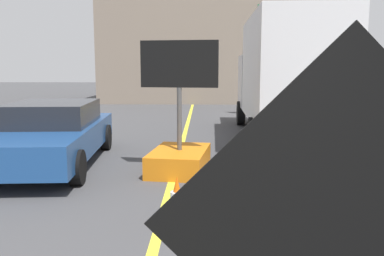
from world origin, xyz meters
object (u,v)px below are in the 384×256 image
roadwork_sign (343,237)px  box_truck (284,76)px  pickup_car (52,133)px  highway_guide_sign (303,37)px  arrow_board_trailer (180,148)px  traffic_cone_mid_lane (177,198)px

roadwork_sign → box_truck: size_ratio=0.29×
pickup_car → highway_guide_sign: (7.60, 8.89, 2.72)m
roadwork_sign → pickup_car: (-3.95, 7.38, -0.77)m
box_truck → highway_guide_sign: size_ratio=1.58×
arrow_board_trailer → traffic_cone_mid_lane: bearing=-87.5°
roadwork_sign → highway_guide_sign: 16.79m
arrow_board_trailer → box_truck: size_ratio=0.34×
roadwork_sign → highway_guide_sign: size_ratio=0.47×
pickup_car → highway_guide_sign: highway_guide_sign is taller
pickup_car → traffic_cone_mid_lane: bearing=-47.9°
box_truck → pickup_car: box_truck is taller
traffic_cone_mid_lane → box_truck: bearing=67.8°
highway_guide_sign → box_truck: bearing=-108.4°
roadwork_sign → highway_guide_sign: bearing=77.4°
arrow_board_trailer → pickup_car: size_ratio=0.52×
roadwork_sign → pickup_car: 8.41m
roadwork_sign → box_truck: bearing=80.3°
box_truck → highway_guide_sign: bearing=71.6°
highway_guide_sign → traffic_cone_mid_lane: 13.42m
pickup_car → arrow_board_trailer: bearing=-10.8°
pickup_car → highway_guide_sign: bearing=49.5°
roadwork_sign → box_truck: (1.85, 10.86, 0.42)m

